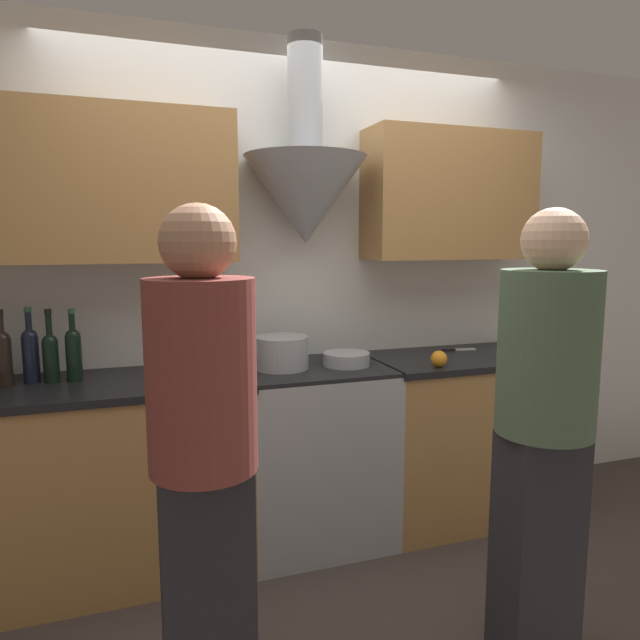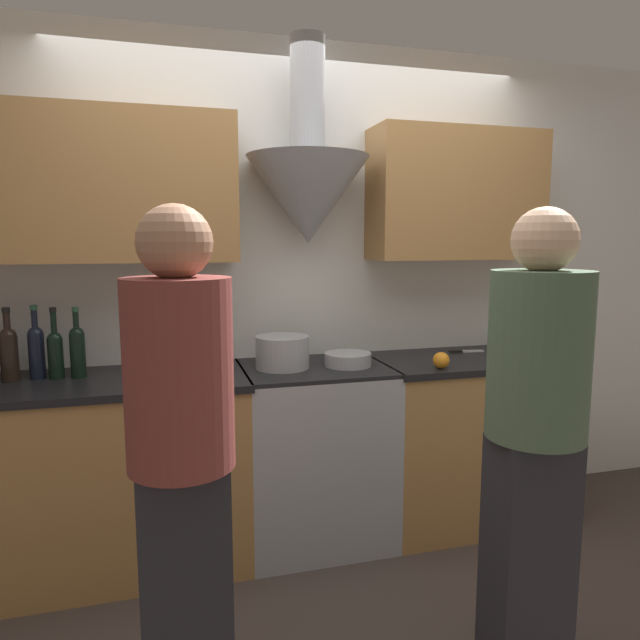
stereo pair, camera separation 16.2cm
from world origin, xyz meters
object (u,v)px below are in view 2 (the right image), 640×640
wine_bottle_6 (55,351)px  wine_bottle_7 (78,349)px  stove_range (315,452)px  orange_fruit (441,360)px  person_foreground_right (535,425)px  mixing_bowl (348,359)px  wine_bottle_5 (36,349)px  wine_bottle_4 (9,351)px  person_foreground_left (182,457)px  stock_pot (282,352)px

wine_bottle_6 → wine_bottle_7: size_ratio=1.00×
stove_range → wine_bottle_7: wine_bottle_7 is taller
orange_fruit → wine_bottle_6: bearing=170.9°
wine_bottle_6 → person_foreground_right: size_ratio=0.20×
person_foreground_right → orange_fruit: bearing=83.3°
mixing_bowl → person_foreground_right: bearing=-73.2°
wine_bottle_5 → mixing_bowl: (1.46, -0.13, -0.10)m
stove_range → orange_fruit: 0.81m
wine_bottle_4 → mixing_bowl: bearing=-3.7°
wine_bottle_6 → person_foreground_right: bearing=-34.6°
wine_bottle_6 → person_foreground_left: bearing=-66.0°
wine_bottle_6 → wine_bottle_7: bearing=-3.6°
wine_bottle_4 → stove_range: bearing=-2.7°
wine_bottle_4 → person_foreground_left: 1.37m
wine_bottle_4 → wine_bottle_5: bearing=13.2°
wine_bottle_6 → wine_bottle_7: (0.10, -0.01, 0.01)m
mixing_bowl → stock_pot: bearing=173.6°
wine_bottle_5 → person_foreground_left: person_foreground_left is taller
wine_bottle_7 → orange_fruit: (1.71, -0.28, -0.09)m
stove_range → wine_bottle_7: (-1.12, 0.06, 0.59)m
stove_range → mixing_bowl: mixing_bowl is taller
wine_bottle_4 → person_foreground_right: (1.90, -1.17, -0.14)m
wine_bottle_7 → person_foreground_right: size_ratio=0.20×
person_foreground_right → stock_pot: bearing=120.5°
mixing_bowl → wine_bottle_7: bearing=175.6°
wine_bottle_7 → person_foreground_right: bearing=-36.1°
wine_bottle_5 → person_foreground_right: size_ratio=0.20×
wine_bottle_4 → orange_fruit: (2.00, -0.29, -0.10)m
wine_bottle_7 → person_foreground_right: person_foreground_right is taller
wine_bottle_6 → person_foreground_right: (1.70, -1.18, -0.13)m
wine_bottle_6 → wine_bottle_7: 0.10m
stove_range → wine_bottle_5: 1.43m
person_foreground_right → wine_bottle_5: bearing=146.1°
stock_pot → person_foreground_left: 1.22m
wine_bottle_5 → wine_bottle_7: wine_bottle_5 is taller
person_foreground_right → wine_bottle_6: bearing=145.4°
wine_bottle_5 → stove_range: bearing=-4.0°
wine_bottle_4 → wine_bottle_7: wine_bottle_4 is taller
wine_bottle_4 → person_foreground_right: person_foreground_right is taller
stove_range → mixing_bowl: (0.17, -0.03, 0.49)m
wine_bottle_4 → wine_bottle_5: wine_bottle_5 is taller
stock_pot → wine_bottle_6: bearing=176.3°
wine_bottle_4 → stock_pot: bearing=-3.0°
wine_bottle_4 → mixing_bowl: wine_bottle_4 is taller
wine_bottle_4 → wine_bottle_7: bearing=-0.5°
wine_bottle_6 → wine_bottle_5: bearing=165.1°
orange_fruit → person_foreground_left: 1.56m
orange_fruit → wine_bottle_7: bearing=170.6°
wine_bottle_5 → stock_pot: 1.14m
wine_bottle_6 → stock_pot: wine_bottle_6 is taller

